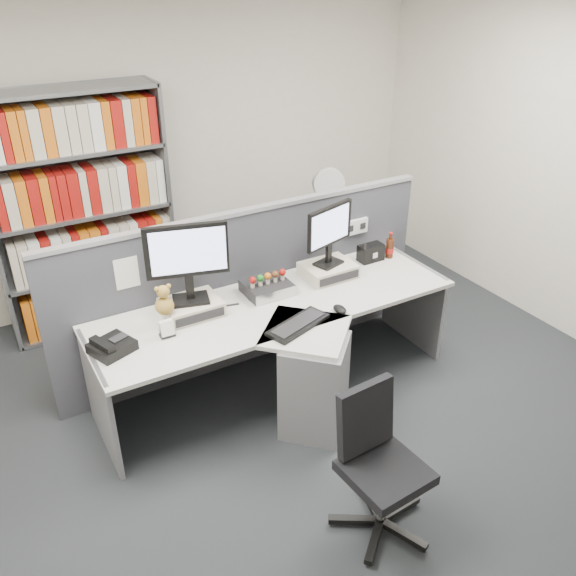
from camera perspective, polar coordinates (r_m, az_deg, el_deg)
ground at (r=4.10m, az=4.72°, el=-15.24°), size 5.50×5.50×0.00m
room_shell at (r=3.14m, az=6.03°, el=9.04°), size 5.04×5.54×2.72m
partition at (r=4.59m, az=-3.70°, el=0.16°), size 3.00×0.08×1.27m
desk at (r=4.20m, az=0.38°, el=-5.88°), size 2.60×1.20×0.72m
monitor_riser_left at (r=4.12m, az=-9.07°, el=-1.81°), size 0.38×0.31×0.10m
monitor_riser_right at (r=4.56m, az=3.82°, el=1.69°), size 0.38×0.31×0.10m
monitor_left at (r=3.95m, az=-9.49°, el=2.93°), size 0.53×0.23×0.55m
monitor_right at (r=4.42m, az=3.94°, el=5.45°), size 0.44×0.20×0.46m
desktop_pc at (r=4.33m, az=-2.00°, el=0.02°), size 0.32×0.28×0.08m
figurines at (r=4.27m, az=-1.92°, el=1.03°), size 0.29×0.05×0.09m
keyboard at (r=3.95m, az=0.96°, el=-3.47°), size 0.48×0.30×0.03m
mouse at (r=4.12m, az=4.90°, el=-2.01°), size 0.07×0.12×0.04m
desk_phone at (r=3.85m, az=-16.33°, el=-5.31°), size 0.30×0.28×0.10m
desk_calendar at (r=3.91m, az=-11.37°, el=-3.86°), size 0.10×0.07×0.11m
plush_toy at (r=3.93m, az=-11.59°, el=-1.30°), size 0.12×0.12×0.21m
speaker at (r=4.83m, az=7.81°, el=3.32°), size 0.20×0.11×0.13m
cola_bottle at (r=4.90m, az=9.56°, el=3.73°), size 0.07×0.07×0.21m
shelving_unit at (r=5.24m, az=-18.77°, el=6.35°), size 1.41×0.40×2.00m
filing_cabinet at (r=5.84m, az=3.61°, el=3.43°), size 0.45×0.61×0.70m
desk_fan at (r=5.59m, az=3.81°, el=9.48°), size 0.28×0.18×0.48m
office_chair at (r=3.43m, az=8.41°, el=-15.64°), size 0.55×0.57×0.86m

